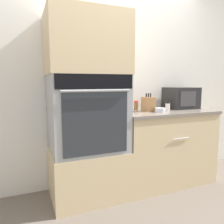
% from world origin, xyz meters
% --- Properties ---
extents(ground_plane, '(12.00, 12.00, 0.00)m').
position_xyz_m(ground_plane, '(0.00, 0.00, 0.00)').
color(ground_plane, '#6B6056').
extents(wall_back, '(8.00, 0.05, 2.50)m').
position_xyz_m(wall_back, '(0.00, 0.63, 1.25)').
color(wall_back, silver).
rests_on(wall_back, ground_plane).
extents(oven_cabinet_base, '(0.80, 0.60, 0.53)m').
position_xyz_m(oven_cabinet_base, '(-0.40, 0.30, 0.26)').
color(oven_cabinet_base, beige).
rests_on(oven_cabinet_base, ground_plane).
extents(wall_oven, '(0.77, 0.64, 0.80)m').
position_xyz_m(wall_oven, '(-0.40, 0.30, 0.93)').
color(wall_oven, '#9EA0A5').
rests_on(wall_oven, oven_cabinet_base).
extents(oven_cabinet_upper, '(0.80, 0.60, 0.61)m').
position_xyz_m(oven_cabinet_upper, '(-0.40, 0.30, 1.63)').
color(oven_cabinet_upper, beige).
rests_on(oven_cabinet_upper, wall_oven).
extents(counter_unit, '(1.20, 0.63, 0.91)m').
position_xyz_m(counter_unit, '(0.59, 0.30, 0.45)').
color(counter_unit, beige).
rests_on(counter_unit, ground_plane).
extents(microwave, '(0.38, 0.33, 0.28)m').
position_xyz_m(microwave, '(0.91, 0.41, 1.04)').
color(microwave, '#232326').
rests_on(microwave, counter_unit).
extents(knife_block, '(0.11, 0.14, 0.21)m').
position_xyz_m(knife_block, '(0.36, 0.33, 0.99)').
color(knife_block, olive).
rests_on(knife_block, counter_unit).
extents(bowl, '(0.12, 0.12, 0.05)m').
position_xyz_m(bowl, '(0.44, 0.19, 0.93)').
color(bowl, silver).
rests_on(bowl, counter_unit).
extents(condiment_jar_near, '(0.04, 0.04, 0.10)m').
position_xyz_m(condiment_jar_near, '(0.59, 0.54, 0.95)').
color(condiment_jar_near, '#427047').
rests_on(condiment_jar_near, counter_unit).
extents(condiment_jar_mid, '(0.06, 0.06, 0.11)m').
position_xyz_m(condiment_jar_mid, '(0.60, 0.27, 0.96)').
color(condiment_jar_mid, silver).
rests_on(condiment_jar_mid, counter_unit).
extents(condiment_jar_far, '(0.06, 0.06, 0.11)m').
position_xyz_m(condiment_jar_far, '(0.29, 0.50, 0.96)').
color(condiment_jar_far, brown).
rests_on(condiment_jar_far, counter_unit).
extents(condiment_jar_back, '(0.06, 0.06, 0.06)m').
position_xyz_m(condiment_jar_back, '(0.06, 0.41, 0.94)').
color(condiment_jar_back, silver).
rests_on(condiment_jar_back, counter_unit).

